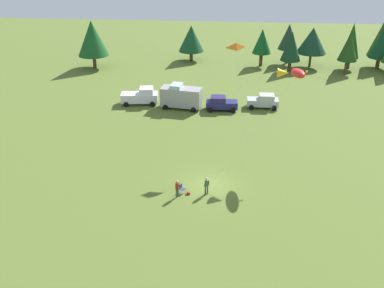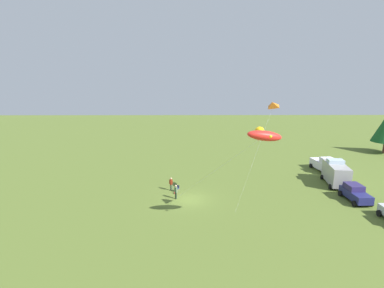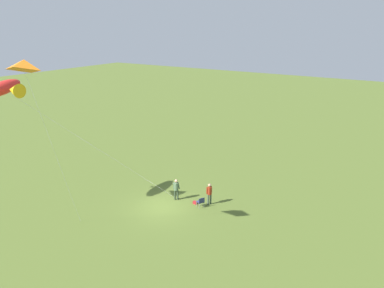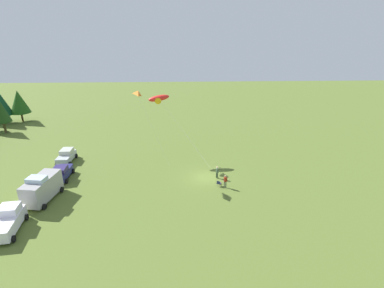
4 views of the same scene
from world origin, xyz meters
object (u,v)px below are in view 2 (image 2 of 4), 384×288
at_px(van_motorhome_grey, 336,173).
at_px(kite_large_fish, 264,135).
at_px(person_kite_flyer, 176,191).
at_px(kite_delta_orange, 272,105).
at_px(person_spectator, 171,183).
at_px(backpack_on_grass, 175,193).
at_px(car_navy_hatch, 355,193).
at_px(folding_chair, 177,188).
at_px(truck_white_pickup, 324,164).

xyz_separation_m(van_motorhome_grey, kite_large_fish, (12.75, -13.23, 7.69)).
bearing_deg(person_kite_flyer, kite_large_fish, 103.85).
xyz_separation_m(van_motorhome_grey, kite_delta_orange, (6.95, -11.05, 9.75)).
bearing_deg(kite_large_fish, person_kite_flyer, -134.86).
distance_m(person_kite_flyer, person_spectator, 2.73).
height_order(backpack_on_grass, kite_delta_orange, kite_delta_orange).
bearing_deg(car_navy_hatch, van_motorhome_grey, -4.59).
bearing_deg(van_motorhome_grey, folding_chair, 104.97).
relative_size(kite_large_fish, kite_delta_orange, 0.84).
xyz_separation_m(backpack_on_grass, truck_white_pickup, (-8.80, 22.54, 0.99)).
height_order(backpack_on_grass, car_navy_hatch, car_navy_hatch).
bearing_deg(car_navy_hatch, truck_white_pickup, -8.61).
relative_size(folding_chair, backpack_on_grass, 2.56).
xyz_separation_m(car_navy_hatch, kite_delta_orange, (1.57, -10.81, 10.45)).
height_order(kite_large_fish, kite_delta_orange, kite_delta_orange).
height_order(person_kite_flyer, truck_white_pickup, truck_white_pickup).
distance_m(truck_white_pickup, kite_delta_orange, 20.34).
height_order(person_kite_flyer, car_navy_hatch, car_navy_hatch).
bearing_deg(backpack_on_grass, van_motorhome_grey, 98.08).
relative_size(backpack_on_grass, van_motorhome_grey, 0.06).
bearing_deg(truck_white_pickup, van_motorhome_grey, -17.22).
bearing_deg(person_kite_flyer, backpack_on_grass, -115.07).
bearing_deg(person_spectator, folding_chair, 98.16).
relative_size(truck_white_pickup, kite_delta_orange, 0.44).
xyz_separation_m(van_motorhome_grey, car_navy_hatch, (5.38, -0.24, -0.69)).
height_order(folding_chair, kite_delta_orange, kite_delta_orange).
xyz_separation_m(folding_chair, car_navy_hatch, (3.00, 21.02, 0.46)).
relative_size(person_spectator, backpack_on_grass, 5.44).
bearing_deg(truck_white_pickup, backpack_on_grass, -75.62).
bearing_deg(car_navy_hatch, backpack_on_grass, 81.71).
height_order(folding_chair, van_motorhome_grey, van_motorhome_grey).
distance_m(folding_chair, person_spectator, 0.99).
distance_m(person_kite_flyer, van_motorhome_grey, 21.84).
relative_size(person_spectator, van_motorhome_grey, 0.31).
distance_m(person_kite_flyer, kite_delta_orange, 14.77).
bearing_deg(folding_chair, kite_delta_orange, 95.30).
bearing_deg(truck_white_pickup, kite_large_fish, -44.59).
bearing_deg(car_navy_hatch, kite_delta_orange, 96.24).
xyz_separation_m(person_kite_flyer, backpack_on_grass, (-1.65, -0.18, -0.91)).
relative_size(van_motorhome_grey, kite_large_fish, 0.57).
xyz_separation_m(person_spectator, van_motorhome_grey, (-2.08, 22.04, 0.62)).
height_order(folding_chair, car_navy_hatch, car_navy_hatch).
bearing_deg(folding_chair, kite_large_fish, 67.18).
bearing_deg(kite_large_fish, van_motorhome_grey, 133.95).
relative_size(backpack_on_grass, kite_delta_orange, 0.03).
bearing_deg(person_spectator, backpack_on_grass, 58.48).
height_order(person_kite_flyer, van_motorhome_grey, van_motorhome_grey).
bearing_deg(kite_delta_orange, van_motorhome_grey, 122.17).
relative_size(folding_chair, kite_delta_orange, 0.07).
relative_size(person_spectator, kite_large_fish, 0.17).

